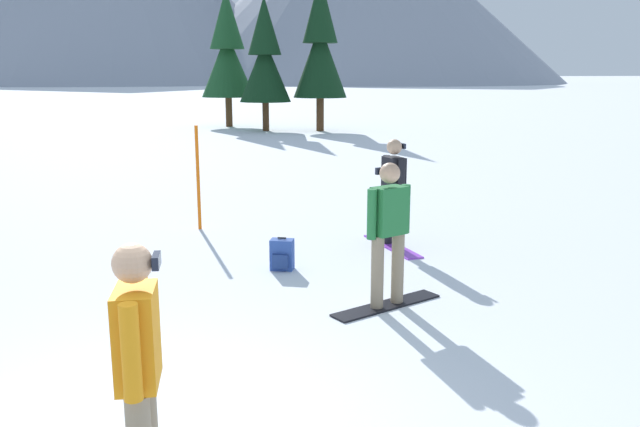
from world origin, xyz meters
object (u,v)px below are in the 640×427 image
(snowboarder_foreground, at_px, (139,374))
(trail_marker_pole, at_px, (198,178))
(snowboarder_background, at_px, (393,191))
(pine_tree_twin, at_px, (265,58))
(snowboarder_midground, at_px, (388,232))
(pine_tree_short, at_px, (227,52))
(backpack_blue, at_px, (282,255))
(pine_tree_young, at_px, (320,47))

(snowboarder_foreground, xyz_separation_m, trail_marker_pole, (1.17, 7.64, -0.01))
(snowboarder_background, height_order, pine_tree_twin, pine_tree_twin)
(snowboarder_midground, bearing_deg, snowboarder_foreground, -133.62)
(snowboarder_background, bearing_deg, snowboarder_foreground, -125.79)
(snowboarder_foreground, xyz_separation_m, pine_tree_short, (5.10, 29.93, 2.78))
(backpack_blue, height_order, pine_tree_short, pine_tree_short)
(snowboarder_midground, distance_m, trail_marker_pole, 4.93)
(snowboarder_background, relative_size, trail_marker_pole, 0.94)
(snowboarder_foreground, relative_size, pine_tree_twin, 0.28)
(snowboarder_midground, xyz_separation_m, pine_tree_short, (2.23, 26.91, 2.80))
(snowboarder_foreground, height_order, pine_tree_young, pine_tree_young)
(backpack_blue, bearing_deg, trail_marker_pole, 106.69)
(snowboarder_background, distance_m, backpack_blue, 2.21)
(snowboarder_midground, distance_m, pine_tree_short, 27.14)
(snowboarder_midground, bearing_deg, pine_tree_short, 85.27)
(pine_tree_twin, distance_m, pine_tree_short, 3.28)
(trail_marker_pole, xyz_separation_m, pine_tree_twin, (5.23, 19.29, 2.46))
(snowboarder_background, height_order, trail_marker_pole, trail_marker_pole)
(snowboarder_background, xyz_separation_m, pine_tree_twin, (2.41, 21.40, 2.47))
(snowboarder_background, xyz_separation_m, pine_tree_short, (1.11, 24.39, 2.80))
(snowboarder_foreground, xyz_separation_m, snowboarder_midground, (2.88, 3.02, -0.01))
(snowboarder_midground, xyz_separation_m, snowboarder_background, (1.11, 2.52, -0.01))
(snowboarder_midground, height_order, backpack_blue, snowboarder_midground)
(snowboarder_foreground, bearing_deg, snowboarder_background, 54.21)
(backpack_blue, bearing_deg, snowboarder_midground, -64.41)
(pine_tree_short, distance_m, pine_tree_young, 5.36)
(snowboarder_midground, relative_size, pine_tree_young, 0.24)
(backpack_blue, xyz_separation_m, trail_marker_pole, (-0.85, 2.82, 0.71))
(backpack_blue, xyz_separation_m, pine_tree_twin, (4.39, 22.11, 3.16))
(snowboarder_midground, height_order, pine_tree_young, pine_tree_young)
(snowboarder_foreground, xyz_separation_m, pine_tree_young, (8.85, 26.10, 2.95))
(snowboarder_background, distance_m, trail_marker_pole, 3.52)
(trail_marker_pole, height_order, pine_tree_young, pine_tree_young)
(snowboarder_foreground, distance_m, trail_marker_pole, 7.73)
(snowboarder_foreground, height_order, pine_tree_twin, pine_tree_twin)
(snowboarder_background, height_order, pine_tree_short, pine_tree_short)
(pine_tree_short, bearing_deg, snowboarder_midground, -94.73)
(snowboarder_background, bearing_deg, trail_marker_pole, 143.28)
(snowboarder_foreground, height_order, trail_marker_pole, trail_marker_pole)
(snowboarder_background, bearing_deg, backpack_blue, -160.15)
(trail_marker_pole, relative_size, pine_tree_twin, 0.30)
(snowboarder_foreground, relative_size, pine_tree_short, 0.26)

